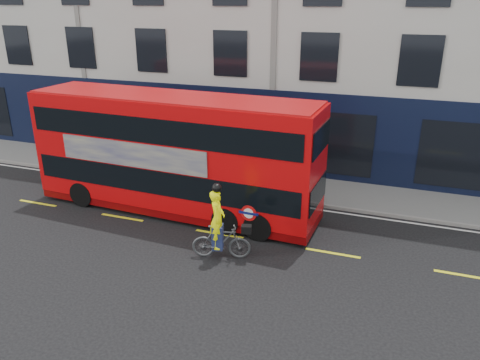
% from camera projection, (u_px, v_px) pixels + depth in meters
% --- Properties ---
extents(ground, '(120.00, 120.00, 0.00)m').
position_uv_depth(ground, '(202.00, 254.00, 15.26)').
color(ground, black).
rests_on(ground, ground).
extents(pavement, '(60.00, 3.00, 0.12)m').
position_uv_depth(pavement, '(261.00, 183.00, 20.94)').
color(pavement, slate).
rests_on(pavement, ground).
extents(kerb, '(60.00, 0.12, 0.13)m').
position_uv_depth(kerb, '(251.00, 196.00, 19.62)').
color(kerb, gray).
rests_on(kerb, ground).
extents(building_terrace, '(50.00, 10.07, 15.00)m').
position_uv_depth(building_terrace, '(301.00, 5.00, 23.91)').
color(building_terrace, beige).
rests_on(building_terrace, ground).
extents(road_edge_line, '(58.00, 0.10, 0.01)m').
position_uv_depth(road_edge_line, '(248.00, 200.00, 19.38)').
color(road_edge_line, silver).
rests_on(road_edge_line, ground).
extents(lane_dashes, '(58.00, 0.12, 0.01)m').
position_uv_depth(lane_dashes, '(220.00, 234.00, 16.57)').
color(lane_dashes, yellow).
rests_on(lane_dashes, ground).
extents(bus, '(11.31, 3.06, 4.52)m').
position_uv_depth(bus, '(175.00, 154.00, 17.70)').
color(bus, red).
rests_on(bus, ground).
extents(cyclist, '(1.97, 1.02, 2.56)m').
position_uv_depth(cyclist, '(220.00, 233.00, 14.77)').
color(cyclist, '#4B4E50').
rests_on(cyclist, ground).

